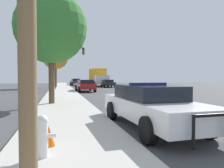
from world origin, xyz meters
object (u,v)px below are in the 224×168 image
traffic_light (67,59)px  traffic_cone (49,136)px  police_car (151,105)px  box_truck (98,77)px  tree_sidewalk_far (55,56)px  car_background_midblock (85,85)px  car_background_distant (76,82)px  fire_hydrant (42,135)px  car_background_oncoming (108,83)px  tree_sidewalk_near (51,28)px

traffic_light → traffic_cone: (-1.24, -24.65, -3.74)m
police_car → box_truck: (4.10, 33.23, 0.95)m
tree_sidewalk_far → traffic_cone: (0.32, -30.80, -4.62)m
police_car → car_background_midblock: size_ratio=1.17×
police_car → car_background_distant: (0.26, 37.65, -0.01)m
fire_hydrant → car_background_distant: size_ratio=0.19×
police_car → car_background_midblock: 18.57m
police_car → car_background_oncoming: (4.94, 28.67, -0.08)m
traffic_light → traffic_cone: bearing=-92.9°
box_truck → traffic_cone: size_ratio=14.78×
fire_hydrant → tree_sidewalk_far: (-0.23, 31.47, 4.42)m
car_background_distant → tree_sidewalk_near: (-3.65, -31.07, 3.82)m
police_car → traffic_cone: 3.64m
police_car → tree_sidewalk_near: (-3.39, 6.58, 3.81)m
car_background_oncoming → car_background_midblock: (-4.96, -10.10, 0.06)m
police_car → fire_hydrant: 4.05m
car_background_oncoming → box_truck: size_ratio=0.65×
fire_hydrant → box_truck: size_ratio=0.12×
fire_hydrant → tree_sidewalk_near: size_ratio=0.12×
tree_sidewalk_far → traffic_cone: tree_sidewalk_far is taller
car_background_oncoming → traffic_cone: (-8.13, -30.37, -0.32)m
car_background_oncoming → tree_sidewalk_near: bearing=70.7°
tree_sidewalk_near → tree_sidewalk_far: (-0.12, 22.52, 0.42)m
tree_sidewalk_far → car_background_midblock: bearing=-71.6°
traffic_cone → fire_hydrant: bearing=-97.6°
car_background_midblock → tree_sidewalk_far: size_ratio=0.67×
tree_sidewalk_near → traffic_cone: 9.29m
traffic_cone → tree_sidewalk_far: bearing=90.6°
tree_sidewalk_near → traffic_light: bearing=85.0°
car_background_midblock → police_car: bearing=-92.1°
tree_sidewalk_near → fire_hydrant: bearing=-89.3°
tree_sidewalk_far → traffic_cone: bearing=-89.4°
car_background_distant → car_background_midblock: bearing=-94.7°
police_car → car_background_distant: police_car is taller
fire_hydrant → tree_sidewalk_far: 31.78m
traffic_light → car_background_distant: traffic_light is taller
police_car → traffic_cone: bearing=25.8°
traffic_light → car_background_oncoming: 9.59m
car_background_oncoming → traffic_cone: size_ratio=9.57×
traffic_light → car_background_midblock: 5.85m
police_car → car_background_distant: bearing=-92.7°
car_background_oncoming → traffic_cone: bearing=76.4°
car_background_oncoming → car_background_distant: bearing=-61.1°
car_background_midblock → car_background_oncoming: bearing=61.8°
car_background_distant → box_truck: 5.94m
fire_hydrant → car_background_midblock: size_ratio=0.17×
car_background_distant → traffic_cone: bearing=-98.9°
car_background_midblock → tree_sidewalk_near: 13.03m
car_background_oncoming → car_background_midblock: car_background_midblock is taller
car_background_oncoming → car_background_distant: 10.13m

